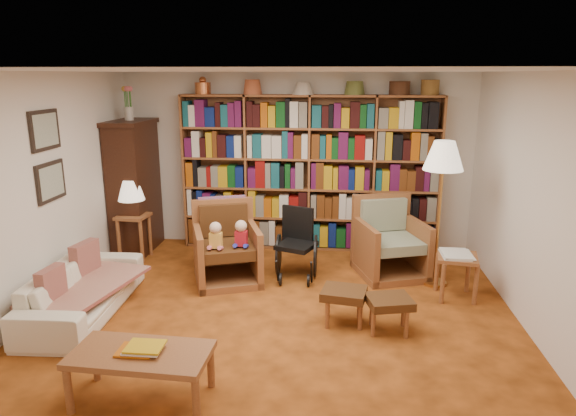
# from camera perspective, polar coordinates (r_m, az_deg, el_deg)

# --- Properties ---
(floor) EXTENTS (5.00, 5.00, 0.00)m
(floor) POSITION_cam_1_polar(r_m,az_deg,el_deg) (5.47, -1.30, -12.21)
(floor) COLOR #BB5B1C
(floor) RESTS_ON ground
(ceiling) EXTENTS (5.00, 5.00, 0.00)m
(ceiling) POSITION_cam_1_polar(r_m,az_deg,el_deg) (4.88, -1.47, 15.01)
(ceiling) COLOR silver
(ceiling) RESTS_ON wall_back
(wall_back) EXTENTS (5.00, 0.00, 5.00)m
(wall_back) POSITION_cam_1_polar(r_m,az_deg,el_deg) (7.46, 0.94, 5.24)
(wall_back) COLOR white
(wall_back) RESTS_ON floor
(wall_front) EXTENTS (5.00, 0.00, 5.00)m
(wall_front) POSITION_cam_1_polar(r_m,az_deg,el_deg) (2.70, -7.93, -12.27)
(wall_front) COLOR white
(wall_front) RESTS_ON floor
(wall_left) EXTENTS (0.00, 5.00, 5.00)m
(wall_left) POSITION_cam_1_polar(r_m,az_deg,el_deg) (5.87, -26.38, 1.12)
(wall_left) COLOR white
(wall_left) RESTS_ON floor
(wall_right) EXTENTS (0.00, 5.00, 5.00)m
(wall_right) POSITION_cam_1_polar(r_m,az_deg,el_deg) (5.34, 26.30, -0.09)
(wall_right) COLOR white
(wall_right) RESTS_ON floor
(bookshelf) EXTENTS (3.60, 0.30, 2.42)m
(bookshelf) POSITION_cam_1_polar(r_m,az_deg,el_deg) (7.30, 2.40, 4.37)
(bookshelf) COLOR #96582E
(bookshelf) RESTS_ON floor
(curio_cabinet) EXTENTS (0.50, 0.95, 2.40)m
(curio_cabinet) POSITION_cam_1_polar(r_m,az_deg,el_deg) (7.56, -16.69, 2.46)
(curio_cabinet) COLOR #341A0E
(curio_cabinet) RESTS_ON floor
(framed_pictures) EXTENTS (0.03, 0.52, 0.97)m
(framed_pictures) POSITION_cam_1_polar(r_m,az_deg,el_deg) (6.05, -25.13, 5.24)
(framed_pictures) COLOR black
(framed_pictures) RESTS_ON wall_left
(sofa) EXTENTS (1.83, 0.78, 0.52)m
(sofa) POSITION_cam_1_polar(r_m,az_deg,el_deg) (5.90, -21.81, -8.45)
(sofa) COLOR #F2E9CD
(sofa) RESTS_ON floor
(sofa_throw) EXTENTS (0.96, 1.45, 0.04)m
(sofa_throw) POSITION_cam_1_polar(r_m,az_deg,el_deg) (5.86, -21.41, -8.15)
(sofa_throw) COLOR beige
(sofa_throw) RESTS_ON sofa
(cushion_left) EXTENTS (0.19, 0.39, 0.38)m
(cushion_left) POSITION_cam_1_polar(r_m,az_deg,el_deg) (6.18, -21.59, -5.51)
(cushion_left) COLOR maroon
(cushion_left) RESTS_ON sofa
(cushion_right) EXTENTS (0.14, 0.36, 0.35)m
(cushion_right) POSITION_cam_1_polar(r_m,az_deg,el_deg) (5.61, -24.80, -7.88)
(cushion_right) COLOR maroon
(cushion_right) RESTS_ON sofa
(side_table_lamp) EXTENTS (0.42, 0.42, 0.63)m
(side_table_lamp) POSITION_cam_1_polar(r_m,az_deg,el_deg) (7.30, -16.76, -2.05)
(side_table_lamp) COLOR #96582E
(side_table_lamp) RESTS_ON floor
(table_lamp) EXTENTS (0.35, 0.35, 0.48)m
(table_lamp) POSITION_cam_1_polar(r_m,az_deg,el_deg) (7.18, -17.05, 1.78)
(table_lamp) COLOR #BC833C
(table_lamp) RESTS_ON side_table_lamp
(armchair_leather) EXTENTS (1.03, 1.03, 0.98)m
(armchair_leather) POSITION_cam_1_polar(r_m,az_deg,el_deg) (6.39, -6.58, -4.37)
(armchair_leather) COLOR #96582E
(armchair_leather) RESTS_ON floor
(armchair_sage) EXTENTS (1.03, 1.03, 0.97)m
(armchair_sage) POSITION_cam_1_polar(r_m,az_deg,el_deg) (6.68, 11.28, -3.96)
(armchair_sage) COLOR #96582E
(armchair_sage) RESTS_ON floor
(wheelchair) EXTENTS (0.55, 0.69, 0.86)m
(wheelchair) POSITION_cam_1_polar(r_m,az_deg,el_deg) (6.43, 0.99, -4.19)
(wheelchair) COLOR black
(wheelchair) RESTS_ON floor
(floor_lamp) EXTENTS (0.46, 0.46, 1.74)m
(floor_lamp) POSITION_cam_1_polar(r_m,az_deg,el_deg) (6.15, 16.87, 4.94)
(floor_lamp) COLOR #BC833C
(floor_lamp) RESTS_ON floor
(side_table_papers) EXTENTS (0.49, 0.49, 0.53)m
(side_table_papers) POSITION_cam_1_polar(r_m,az_deg,el_deg) (6.09, 18.26, -5.82)
(side_table_papers) COLOR #96582E
(side_table_papers) RESTS_ON floor
(footstool_a) EXTENTS (0.49, 0.44, 0.37)m
(footstool_a) POSITION_cam_1_polar(r_m,az_deg,el_deg) (5.29, 6.24, -9.66)
(footstool_a) COLOR #513015
(footstool_a) RESTS_ON floor
(footstool_b) EXTENTS (0.49, 0.45, 0.36)m
(footstool_b) POSITION_cam_1_polar(r_m,az_deg,el_deg) (5.20, 11.20, -10.41)
(footstool_b) COLOR #513015
(footstool_b) RESTS_ON floor
(coffee_table) EXTENTS (1.08, 0.58, 0.47)m
(coffee_table) POSITION_cam_1_polar(r_m,az_deg,el_deg) (4.25, -16.03, -15.67)
(coffee_table) COLOR #96582E
(coffee_table) RESTS_ON floor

